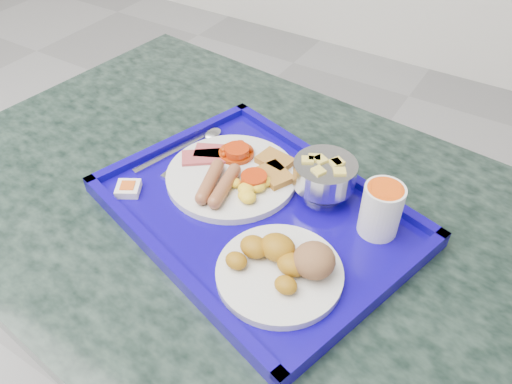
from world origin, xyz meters
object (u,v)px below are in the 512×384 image
at_px(fruit_bowl, 325,174).
at_px(tray, 256,213).
at_px(juice_cup, 381,208).
at_px(main_plate, 235,174).
at_px(table, 241,270).
at_px(bread_plate, 285,266).

bearing_deg(fruit_bowl, tray, -130.50).
relative_size(tray, juice_cup, 6.64).
height_order(fruit_bowl, juice_cup, juice_cup).
xyz_separation_m(tray, juice_cup, (0.19, 0.06, 0.05)).
bearing_deg(tray, fruit_bowl, 49.50).
relative_size(main_plate, fruit_bowl, 2.21).
xyz_separation_m(fruit_bowl, juice_cup, (0.11, -0.03, -0.00)).
distance_m(main_plate, fruit_bowl, 0.16).
relative_size(table, main_plate, 5.41).
bearing_deg(bread_plate, fruit_bowl, 99.11).
bearing_deg(bread_plate, main_plate, 142.43).
distance_m(table, juice_cup, 0.35).
height_order(table, bread_plate, bread_plate).
bearing_deg(juice_cup, tray, -161.19).
bearing_deg(fruit_bowl, juice_cup, -13.64).
relative_size(tray, bread_plate, 3.15).
distance_m(tray, juice_cup, 0.20).
distance_m(table, bread_plate, 0.29).
xyz_separation_m(tray, fruit_bowl, (0.08, 0.09, 0.05)).
bearing_deg(table, juice_cup, 11.08).
distance_m(main_plate, juice_cup, 0.26).
distance_m(table, fruit_bowl, 0.29).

